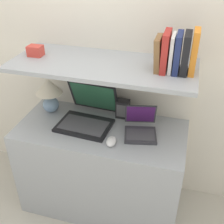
# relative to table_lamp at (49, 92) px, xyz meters

# --- Properties ---
(wall_back) EXTENTS (6.00, 0.05, 2.40)m
(wall_back) POSITION_rel_table_lamp_xyz_m (0.44, 0.22, 0.29)
(wall_back) COLOR silver
(wall_back) RESTS_ON ground_plane
(desk) EXTENTS (1.19, 0.56, 0.74)m
(desk) POSITION_rel_table_lamp_xyz_m (0.44, -0.12, -0.54)
(desk) COLOR #999EA3
(desk) RESTS_ON ground_plane
(back_riser) EXTENTS (1.19, 0.04, 1.17)m
(back_riser) POSITION_rel_table_lamp_xyz_m (0.44, 0.18, -0.32)
(back_riser) COLOR silver
(back_riser) RESTS_ON ground_plane
(shelf) EXTENTS (1.19, 0.50, 0.03)m
(shelf) POSITION_rel_table_lamp_xyz_m (0.44, -0.05, 0.28)
(shelf) COLOR #999EA3
(shelf) RESTS_ON back_riser
(table_lamp) EXTENTS (0.20, 0.20, 0.27)m
(table_lamp) POSITION_rel_table_lamp_xyz_m (0.00, 0.00, 0.00)
(table_lamp) COLOR #7593B2
(table_lamp) RESTS_ON desk
(laptop_large) EXTENTS (0.39, 0.39, 0.27)m
(laptop_large) POSITION_rel_table_lamp_xyz_m (0.32, -0.07, -0.11)
(laptop_large) COLOR black
(laptop_large) RESTS_ON desk
(laptop_small) EXTENTS (0.26, 0.28, 0.19)m
(laptop_small) POSITION_rel_table_lamp_xyz_m (0.71, -0.09, -0.13)
(laptop_small) COLOR #333338
(laptop_small) RESTS_ON desk
(computer_mouse) EXTENTS (0.07, 0.11, 0.04)m
(computer_mouse) POSITION_rel_table_lamp_xyz_m (0.55, -0.26, -0.15)
(computer_mouse) COLOR white
(computer_mouse) RESTS_ON desk
(router_box) EXTENTS (0.10, 0.07, 0.14)m
(router_box) POSITION_rel_table_lamp_xyz_m (0.55, 0.07, -0.10)
(router_box) COLOR black
(router_box) RESTS_ON desk
(book_orange) EXTENTS (0.03, 0.14, 0.25)m
(book_orange) POSITION_rel_table_lamp_xyz_m (0.98, -0.05, 0.42)
(book_orange) COLOR orange
(book_orange) RESTS_ON shelf
(book_black) EXTENTS (0.04, 0.17, 0.23)m
(book_black) POSITION_rel_table_lamp_xyz_m (0.94, -0.05, 0.41)
(book_black) COLOR black
(book_black) RESTS_ON shelf
(book_navy) EXTENTS (0.03, 0.17, 0.23)m
(book_navy) POSITION_rel_table_lamp_xyz_m (0.89, -0.05, 0.41)
(book_navy) COLOR navy
(book_navy) RESTS_ON shelf
(book_white) EXTENTS (0.02, 0.15, 0.22)m
(book_white) POSITION_rel_table_lamp_xyz_m (0.86, -0.05, 0.40)
(book_white) COLOR silver
(book_white) RESTS_ON shelf
(book_red) EXTENTS (0.04, 0.18, 0.23)m
(book_red) POSITION_rel_table_lamp_xyz_m (0.82, -0.05, 0.41)
(book_red) COLOR #A82823
(book_red) RESTS_ON shelf
(book_brown) EXTENTS (0.05, 0.16, 0.20)m
(book_brown) POSITION_rel_table_lamp_xyz_m (0.78, -0.05, 0.39)
(book_brown) COLOR brown
(book_brown) RESTS_ON shelf
(shelf_gadget) EXTENTS (0.10, 0.08, 0.07)m
(shelf_gadget) POSITION_rel_table_lamp_xyz_m (-0.03, -0.05, 0.33)
(shelf_gadget) COLOR #CC3D33
(shelf_gadget) RESTS_ON shelf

